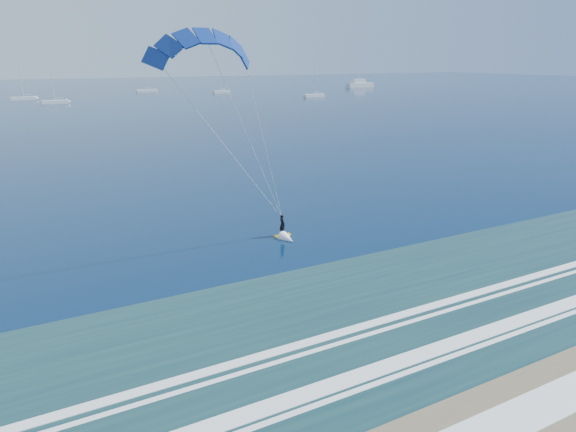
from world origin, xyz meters
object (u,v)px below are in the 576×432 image
(kitesurfer_rig, at_px, (247,135))
(sailboat_4, at_px, (146,91))
(sailboat_5, at_px, (221,92))
(sailboat_7, at_px, (24,98))
(sailboat_3, at_px, (55,102))
(sailboat_6, at_px, (314,95))
(motor_yacht, at_px, (360,84))

(kitesurfer_rig, height_order, sailboat_4, kitesurfer_rig)
(kitesurfer_rig, height_order, sailboat_5, kitesurfer_rig)
(sailboat_7, bearing_deg, sailboat_3, -69.68)
(sailboat_5, distance_m, sailboat_6, 49.48)
(kitesurfer_rig, relative_size, sailboat_3, 1.51)
(sailboat_5, height_order, sailboat_6, sailboat_6)
(sailboat_5, distance_m, sailboat_7, 83.21)
(sailboat_4, relative_size, sailboat_7, 1.02)
(sailboat_3, bearing_deg, sailboat_7, 110.32)
(sailboat_5, relative_size, sailboat_7, 0.84)
(sailboat_3, xyz_separation_m, sailboat_4, (45.04, 51.97, 0.00))
(kitesurfer_rig, bearing_deg, sailboat_7, 92.87)
(sailboat_3, xyz_separation_m, sailboat_5, (74.01, 27.25, -0.01))
(sailboat_3, relative_size, sailboat_4, 0.94)
(sailboat_3, bearing_deg, sailboat_4, 49.09)
(sailboat_4, relative_size, sailboat_6, 1.06)
(kitesurfer_rig, distance_m, sailboat_7, 192.52)
(kitesurfer_rig, bearing_deg, sailboat_6, 57.06)
(sailboat_5, bearing_deg, sailboat_6, -59.94)
(sailboat_6, xyz_separation_m, sailboat_7, (-107.96, 40.33, 0.01))
(motor_yacht, distance_m, sailboat_5, 87.52)
(motor_yacht, height_order, sailboat_3, sailboat_3)
(sailboat_4, xyz_separation_m, sailboat_5, (28.97, -24.72, -0.01))
(sailboat_3, relative_size, sailboat_5, 1.13)
(sailboat_3, distance_m, sailboat_7, 26.40)
(kitesurfer_rig, relative_size, sailboat_4, 1.41)
(sailboat_4, bearing_deg, motor_yacht, -6.96)
(sailboat_7, bearing_deg, sailboat_4, 26.66)
(kitesurfer_rig, distance_m, motor_yacht, 260.53)
(sailboat_6, bearing_deg, kitesurfer_rig, -122.94)
(motor_yacht, xyz_separation_m, sailboat_4, (-115.85, 14.15, -1.08))
(kitesurfer_rig, relative_size, sailboat_5, 1.71)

